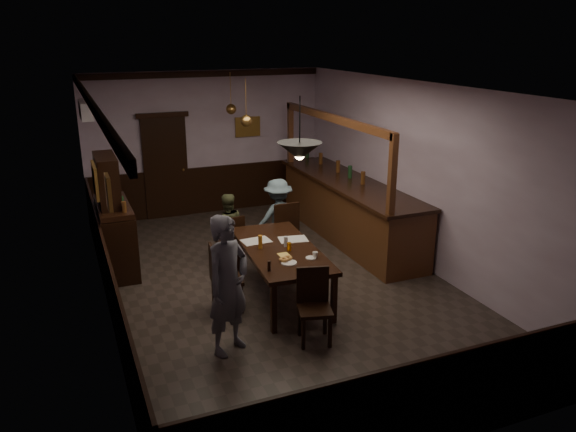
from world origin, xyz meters
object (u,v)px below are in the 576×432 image
person_seated_right (278,217)px  pendant_brass_far (231,109)px  chair_far_left (232,239)px  chair_near (314,302)px  soda_can (289,247)px  pendant_brass_mid (246,121)px  dining_table (281,252)px  chair_side (221,276)px  person_standing (228,285)px  sideboard (114,225)px  bar_counter (349,208)px  coffee_cup (315,255)px  chair_far_right (284,229)px  pendant_iron (300,151)px

person_seated_right → pendant_brass_far: 2.61m
chair_far_left → chair_near: (0.27, -2.63, 0.03)m
soda_can → pendant_brass_mid: pendant_brass_mid is taller
dining_table → chair_side: (-0.94, -0.13, -0.16)m
pendant_brass_mid → pendant_brass_far: size_ratio=1.00×
person_standing → soda_can: (1.21, 1.02, -0.06)m
sideboard → person_standing: bearing=-72.1°
soda_can → bar_counter: (2.00, 1.92, -0.21)m
chair_near → pendant_brass_far: 5.21m
bar_counter → pendant_brass_far: (-1.69, 1.78, 1.70)m
dining_table → pendant_brass_far: size_ratio=2.80×
coffee_cup → pendant_brass_mid: pendant_brass_mid is taller
sideboard → pendant_brass_mid: size_ratio=2.36×
chair_near → sideboard: (-2.05, 3.22, 0.25)m
sideboard → chair_far_left: bearing=-18.5°
chair_near → chair_side: bearing=141.4°
chair_far_right → person_seated_right: (0.01, 0.29, 0.11)m
chair_side → bar_counter: bar_counter is taller
chair_near → pendant_brass_far: (0.46, 4.87, 1.78)m
chair_far_left → soda_can: 1.55m
chair_near → coffee_cup: (0.38, 0.79, 0.28)m
person_standing → soda_can: 1.59m
chair_near → sideboard: size_ratio=0.49×
chair_near → chair_side: size_ratio=0.98×
chair_side → coffee_cup: bearing=-101.8°
coffee_cup → bar_counter: (1.77, 2.31, -0.20)m
soda_can → chair_far_left: bearing=106.1°
chair_near → dining_table: bearing=102.1°
person_standing → pendant_iron: (1.08, 0.38, 1.46)m
chair_side → pendant_brass_far: bearing=-13.5°
chair_far_left → person_seated_right: person_seated_right is taller
chair_far_right → pendant_brass_mid: pendant_brass_mid is taller
dining_table → chair_side: size_ratio=2.36×
dining_table → pendant_iron: size_ratio=2.90×
dining_table → sideboard: 2.85m
person_seated_right → soda_can: size_ratio=11.34×
soda_can → pendant_brass_far: 4.00m
person_seated_right → coffee_cup: (-0.25, -2.05, 0.12)m
soda_can → pendant_brass_far: (0.31, 3.70, 1.49)m
coffee_cup → pendant_brass_far: 4.36m
bar_counter → dining_table: bearing=-139.5°
dining_table → pendant_iron: 1.83m
coffee_cup → soda_can: size_ratio=0.67×
chair_far_left → coffee_cup: size_ratio=11.10×
coffee_cup → pendant_brass_mid: size_ratio=0.10×
person_standing → person_seated_right: person_standing is taller
dining_table → pendant_iron: pendant_iron is taller
chair_far_left → pendant_brass_far: pendant_brass_far is taller
soda_can → sideboard: size_ratio=0.06×
chair_near → sideboard: sideboard is taller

